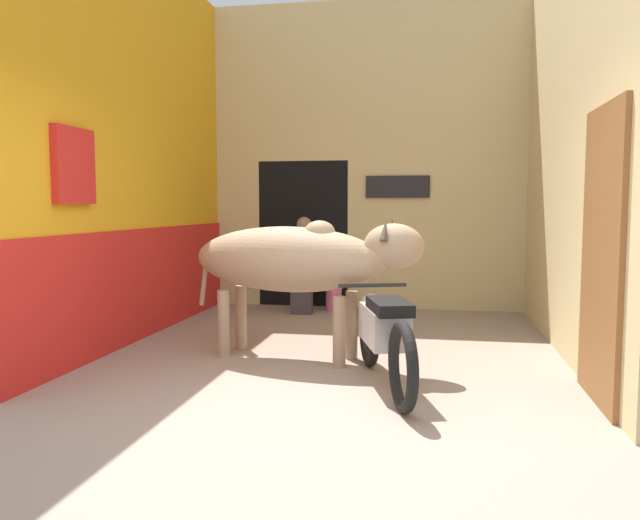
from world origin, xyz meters
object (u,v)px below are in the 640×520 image
cow (298,260)px  shopkeeper_seated (303,262)px  plastic_stool (334,291)px  motorcycle_near (384,333)px

cow → shopkeeper_seated: bearing=100.8°
cow → plastic_stool: bearing=92.2°
cow → motorcycle_near: (0.84, -0.74, -0.49)m
motorcycle_near → shopkeeper_seated: 3.44m
cow → plastic_stool: 2.75m
shopkeeper_seated → motorcycle_near: bearing=-67.6°
cow → motorcycle_near: 1.22m
cow → motorcycle_near: size_ratio=1.24×
cow → plastic_stool: size_ratio=4.66×
motorcycle_near → shopkeeper_seated: (-1.30, 3.17, 0.24)m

